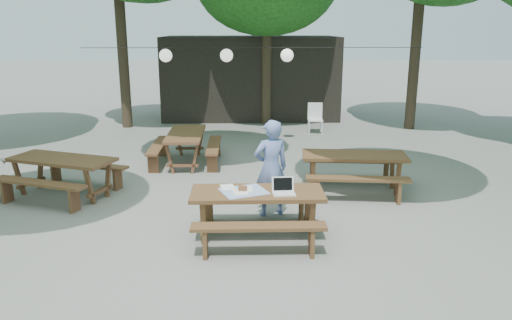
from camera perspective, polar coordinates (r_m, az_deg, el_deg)
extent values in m
plane|color=slate|center=(8.07, -3.00, -7.99)|extent=(80.00, 80.00, 0.00)
cube|color=black|center=(18.00, -0.64, 9.50)|extent=(6.00, 3.00, 2.80)
cube|color=#523C1C|center=(7.53, 0.14, -3.82)|extent=(2.00, 0.80, 0.06)
cube|color=#523C1C|center=(7.01, 0.30, -7.63)|extent=(1.90, 0.28, 0.05)
cube|color=#523C1C|center=(8.23, 0.01, -4.13)|extent=(1.90, 0.28, 0.05)
cube|color=#523C1C|center=(7.66, 0.14, -6.47)|extent=(1.70, 0.70, 0.69)
cube|color=#523C1C|center=(10.09, -21.33, 0.06)|extent=(2.15, 1.46, 0.06)
cube|color=#523C1C|center=(9.70, -23.63, -2.42)|extent=(1.88, 0.93, 0.05)
cube|color=#523C1C|center=(10.64, -18.96, -0.48)|extent=(1.88, 0.93, 0.05)
cube|color=#523C1C|center=(10.19, -21.13, -1.98)|extent=(1.84, 1.26, 0.69)
cube|color=#523C1C|center=(9.86, 11.18, 0.49)|extent=(2.07, 1.00, 0.06)
cube|color=#523C1C|center=(9.31, 11.55, -2.13)|extent=(1.92, 0.47, 0.05)
cube|color=#523C1C|center=(10.55, 10.70, -0.04)|extent=(1.92, 0.47, 0.05)
cube|color=#523C1C|center=(9.96, 11.07, -1.60)|extent=(1.76, 0.87, 0.69)
cube|color=#523C1C|center=(11.75, -8.05, 2.97)|extent=(0.80, 2.00, 0.06)
cube|color=#523C1C|center=(11.75, -4.85, 1.72)|extent=(0.28, 1.90, 0.05)
cube|color=#523C1C|center=(11.90, -11.12, 1.66)|extent=(0.28, 1.90, 0.05)
cube|color=#523C1C|center=(11.83, -7.98, 1.20)|extent=(0.70, 1.70, 0.69)
imported|color=#6B80C3|center=(8.43, 1.72, -0.94)|extent=(0.70, 0.56, 1.66)
cube|color=white|center=(15.22, 6.79, 4.56)|extent=(0.47, 0.47, 0.04)
cube|color=white|center=(15.37, 6.76, 5.65)|extent=(0.44, 0.07, 0.48)
cube|color=white|center=(15.26, 6.77, 3.78)|extent=(0.44, 0.44, 0.38)
cube|color=white|center=(7.39, 3.21, -3.88)|extent=(0.35, 0.26, 0.02)
cube|color=white|center=(7.46, 3.08, -2.75)|extent=(0.33, 0.09, 0.23)
cube|color=black|center=(7.46, 3.09, -2.76)|extent=(0.28, 0.07, 0.19)
cube|color=#3B6ECB|center=(7.51, -1.42, -3.59)|extent=(0.81, 0.75, 0.01)
cube|color=white|center=(7.48, -1.85, -3.64)|extent=(0.27, 0.34, 0.00)
cube|color=white|center=(7.60, -1.17, -3.30)|extent=(0.23, 0.31, 0.00)
cube|color=white|center=(7.68, -3.26, -3.12)|extent=(0.27, 0.33, 0.00)
cube|color=brown|center=(7.52, -1.54, -3.24)|extent=(0.14, 0.10, 0.06)
cylinder|color=black|center=(13.43, -0.34, 12.72)|extent=(9.00, 0.02, 0.02)
sphere|color=white|center=(13.59, -10.29, 11.67)|extent=(0.34, 0.34, 0.34)
sphere|color=white|center=(13.44, -3.39, 11.85)|extent=(0.34, 0.34, 0.34)
sphere|color=white|center=(13.49, 3.57, 11.85)|extent=(0.34, 0.34, 0.34)
cylinder|color=#2D2319|center=(16.36, -15.00, 11.99)|extent=(0.32, 0.32, 4.82)
cylinder|color=#2D2319|center=(16.45, 1.22, 12.47)|extent=(0.32, 0.32, 4.81)
cylinder|color=#2D2319|center=(16.30, 17.80, 12.50)|extent=(0.32, 0.32, 5.23)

